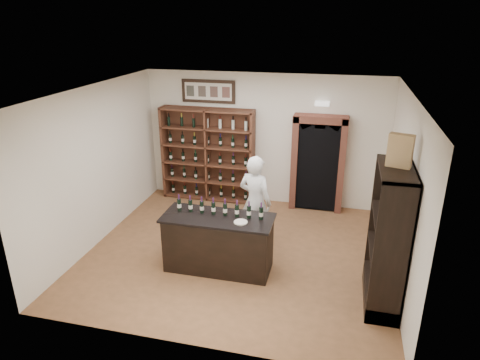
# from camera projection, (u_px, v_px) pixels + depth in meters

# --- Properties ---
(floor) EXTENTS (5.50, 5.50, 0.00)m
(floor) POSITION_uv_depth(u_px,v_px,m) (238.00, 252.00, 8.03)
(floor) COLOR brown
(floor) RESTS_ON ground
(ceiling) EXTENTS (5.50, 5.50, 0.00)m
(ceiling) POSITION_uv_depth(u_px,v_px,m) (238.00, 92.00, 6.95)
(ceiling) COLOR white
(ceiling) RESTS_ON wall_back
(wall_back) EXTENTS (5.50, 0.04, 3.00)m
(wall_back) POSITION_uv_depth(u_px,v_px,m) (264.00, 140.00, 9.76)
(wall_back) COLOR silver
(wall_back) RESTS_ON ground
(wall_left) EXTENTS (0.04, 5.00, 3.00)m
(wall_left) POSITION_uv_depth(u_px,v_px,m) (97.00, 165.00, 8.10)
(wall_left) COLOR silver
(wall_left) RESTS_ON ground
(wall_right) EXTENTS (0.04, 5.00, 3.00)m
(wall_right) POSITION_uv_depth(u_px,v_px,m) (403.00, 192.00, 6.88)
(wall_right) COLOR silver
(wall_right) RESTS_ON ground
(wine_shelf) EXTENTS (2.20, 0.38, 2.20)m
(wine_shelf) POSITION_uv_depth(u_px,v_px,m) (208.00, 154.00, 10.04)
(wine_shelf) COLOR #4F2C1B
(wine_shelf) RESTS_ON ground
(framed_picture) EXTENTS (1.25, 0.04, 0.52)m
(framed_picture) POSITION_uv_depth(u_px,v_px,m) (208.00, 91.00, 9.63)
(framed_picture) COLOR black
(framed_picture) RESTS_ON wall_back
(arched_doorway) EXTENTS (1.17, 0.35, 2.17)m
(arched_doorway) POSITION_uv_depth(u_px,v_px,m) (318.00, 161.00, 9.46)
(arched_doorway) COLOR black
(arched_doorway) RESTS_ON ground
(emergency_light) EXTENTS (0.30, 0.10, 0.10)m
(emergency_light) POSITION_uv_depth(u_px,v_px,m) (322.00, 104.00, 9.08)
(emergency_light) COLOR white
(emergency_light) RESTS_ON wall_back
(tasting_counter) EXTENTS (1.88, 0.78, 1.00)m
(tasting_counter) POSITION_uv_depth(u_px,v_px,m) (218.00, 243.00, 7.36)
(tasting_counter) COLOR black
(tasting_counter) RESTS_ON ground
(counter_bottle_0) EXTENTS (0.07, 0.07, 0.30)m
(counter_bottle_0) POSITION_uv_depth(u_px,v_px,m) (179.00, 205.00, 7.37)
(counter_bottle_0) COLOR black
(counter_bottle_0) RESTS_ON tasting_counter
(counter_bottle_1) EXTENTS (0.07, 0.07, 0.30)m
(counter_bottle_1) POSITION_uv_depth(u_px,v_px,m) (190.00, 206.00, 7.33)
(counter_bottle_1) COLOR black
(counter_bottle_1) RESTS_ON tasting_counter
(counter_bottle_2) EXTENTS (0.07, 0.07, 0.30)m
(counter_bottle_2) POSITION_uv_depth(u_px,v_px,m) (202.00, 207.00, 7.28)
(counter_bottle_2) COLOR black
(counter_bottle_2) RESTS_ON tasting_counter
(counter_bottle_3) EXTENTS (0.07, 0.07, 0.30)m
(counter_bottle_3) POSITION_uv_depth(u_px,v_px,m) (213.00, 208.00, 7.24)
(counter_bottle_3) COLOR black
(counter_bottle_3) RESTS_ON tasting_counter
(counter_bottle_4) EXTENTS (0.07, 0.07, 0.30)m
(counter_bottle_4) POSITION_uv_depth(u_px,v_px,m) (225.00, 209.00, 7.19)
(counter_bottle_4) COLOR black
(counter_bottle_4) RESTS_ON tasting_counter
(counter_bottle_5) EXTENTS (0.07, 0.07, 0.30)m
(counter_bottle_5) POSITION_uv_depth(u_px,v_px,m) (237.00, 211.00, 7.14)
(counter_bottle_5) COLOR black
(counter_bottle_5) RESTS_ON tasting_counter
(counter_bottle_6) EXTENTS (0.07, 0.07, 0.30)m
(counter_bottle_6) POSITION_uv_depth(u_px,v_px,m) (249.00, 212.00, 7.10)
(counter_bottle_6) COLOR black
(counter_bottle_6) RESTS_ON tasting_counter
(counter_bottle_7) EXTENTS (0.07, 0.07, 0.30)m
(counter_bottle_7) POSITION_uv_depth(u_px,v_px,m) (261.00, 213.00, 7.05)
(counter_bottle_7) COLOR black
(counter_bottle_7) RESTS_ON tasting_counter
(side_cabinet) EXTENTS (0.48, 1.20, 2.20)m
(side_cabinet) POSITION_uv_depth(u_px,v_px,m) (387.00, 259.00, 6.39)
(side_cabinet) COLOR black
(side_cabinet) RESTS_ON ground
(shopkeeper) EXTENTS (0.76, 0.62, 1.81)m
(shopkeeper) POSITION_uv_depth(u_px,v_px,m) (255.00, 202.00, 7.97)
(shopkeeper) COLOR silver
(shopkeeper) RESTS_ON ground
(plate) EXTENTS (0.22, 0.22, 0.02)m
(plate) POSITION_uv_depth(u_px,v_px,m) (241.00, 222.00, 6.97)
(plate) COLOR beige
(plate) RESTS_ON tasting_counter
(wine_crate) EXTENTS (0.36, 0.23, 0.47)m
(wine_crate) POSITION_uv_depth(u_px,v_px,m) (400.00, 151.00, 5.84)
(wine_crate) COLOR tan
(wine_crate) RESTS_ON side_cabinet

